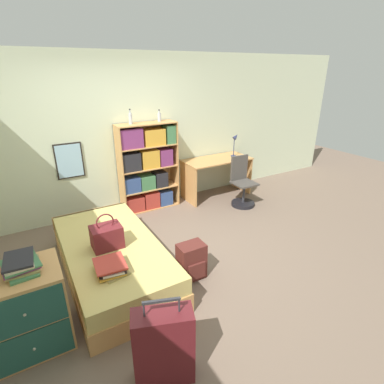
{
  "coord_description": "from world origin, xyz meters",
  "views": [
    {
      "loc": [
        -1.36,
        -3.1,
        2.34
      ],
      "look_at": [
        0.56,
        0.21,
        0.75
      ],
      "focal_mm": 28.0,
      "sensor_mm": 36.0,
      "label": 1
    }
  ],
  "objects_px": {
    "handbag": "(107,236)",
    "book_stack_on_bed": "(111,266)",
    "desk": "(217,170)",
    "backpack": "(192,261)",
    "suitcase": "(164,346)",
    "bed": "(112,258)",
    "desk_chair": "(242,189)",
    "magazine_pile_on_dresser": "(20,264)",
    "desk_lamp": "(235,141)",
    "bookcase": "(147,168)",
    "bottle_brown": "(159,117)",
    "dresser": "(27,310)",
    "bottle_green": "(130,118)"
  },
  "relations": [
    {
      "from": "magazine_pile_on_dresser",
      "to": "desk_chair",
      "type": "distance_m",
      "value": 3.82
    },
    {
      "from": "magazine_pile_on_dresser",
      "to": "desk_lamp",
      "type": "xyz_separation_m",
      "value": [
        3.75,
        1.97,
        0.22
      ]
    },
    {
      "from": "book_stack_on_bed",
      "to": "backpack",
      "type": "relative_size",
      "value": 0.87
    },
    {
      "from": "desk",
      "to": "desk_lamp",
      "type": "distance_m",
      "value": 0.66
    },
    {
      "from": "suitcase",
      "to": "magazine_pile_on_dresser",
      "type": "bearing_deg",
      "value": 132.37
    },
    {
      "from": "magazine_pile_on_dresser",
      "to": "desk_chair",
      "type": "height_order",
      "value": "desk_chair"
    },
    {
      "from": "handbag",
      "to": "book_stack_on_bed",
      "type": "distance_m",
      "value": 0.48
    },
    {
      "from": "bed",
      "to": "desk_chair",
      "type": "xyz_separation_m",
      "value": [
        2.63,
        0.78,
        0.08
      ]
    },
    {
      "from": "handbag",
      "to": "suitcase",
      "type": "bearing_deg",
      "value": -89.38
    },
    {
      "from": "book_stack_on_bed",
      "to": "dresser",
      "type": "height_order",
      "value": "dresser"
    },
    {
      "from": "desk",
      "to": "backpack",
      "type": "xyz_separation_m",
      "value": [
        -1.67,
        -1.93,
        -0.31
      ]
    },
    {
      "from": "dresser",
      "to": "bottle_brown",
      "type": "relative_size",
      "value": 3.97
    },
    {
      "from": "bed",
      "to": "bottle_green",
      "type": "xyz_separation_m",
      "value": [
        0.88,
        1.52,
        1.39
      ]
    },
    {
      "from": "suitcase",
      "to": "dresser",
      "type": "xyz_separation_m",
      "value": [
        -0.89,
        0.89,
        0.05
      ]
    },
    {
      "from": "dresser",
      "to": "bookcase",
      "type": "height_order",
      "value": "bookcase"
    },
    {
      "from": "suitcase",
      "to": "desk_chair",
      "type": "bearing_deg",
      "value": 41.17
    },
    {
      "from": "bookcase",
      "to": "backpack",
      "type": "height_order",
      "value": "bookcase"
    },
    {
      "from": "bed",
      "to": "desk_chair",
      "type": "height_order",
      "value": "desk_chair"
    },
    {
      "from": "book_stack_on_bed",
      "to": "suitcase",
      "type": "relative_size",
      "value": 0.48
    },
    {
      "from": "desk_lamp",
      "to": "suitcase",
      "type": "bearing_deg",
      "value": -134.94
    },
    {
      "from": "bed",
      "to": "handbag",
      "type": "relative_size",
      "value": 4.98
    },
    {
      "from": "dresser",
      "to": "desk_chair",
      "type": "height_order",
      "value": "desk_chair"
    },
    {
      "from": "magazine_pile_on_dresser",
      "to": "backpack",
      "type": "relative_size",
      "value": 0.84
    },
    {
      "from": "desk",
      "to": "desk_chair",
      "type": "bearing_deg",
      "value": -74.03
    },
    {
      "from": "bottle_green",
      "to": "desk",
      "type": "xyz_separation_m",
      "value": [
        1.58,
        -0.16,
        -1.08
      ]
    },
    {
      "from": "bottle_green",
      "to": "magazine_pile_on_dresser",
      "type": "bearing_deg",
      "value": -129.64
    },
    {
      "from": "bottle_green",
      "to": "bottle_brown",
      "type": "bearing_deg",
      "value": 1.47
    },
    {
      "from": "bottle_brown",
      "to": "dresser",
      "type": "bearing_deg",
      "value": -136.42
    },
    {
      "from": "backpack",
      "to": "bookcase",
      "type": "bearing_deg",
      "value": 81.55
    },
    {
      "from": "bottle_green",
      "to": "bed",
      "type": "bearing_deg",
      "value": -120.06
    },
    {
      "from": "bed",
      "to": "book_stack_on_bed",
      "type": "distance_m",
      "value": 0.62
    },
    {
      "from": "dresser",
      "to": "desk_chair",
      "type": "relative_size",
      "value": 0.86
    },
    {
      "from": "magazine_pile_on_dresser",
      "to": "bookcase",
      "type": "xyz_separation_m",
      "value": [
        1.99,
        2.12,
        -0.07
      ]
    },
    {
      "from": "dresser",
      "to": "book_stack_on_bed",
      "type": "bearing_deg",
      "value": 8.43
    },
    {
      "from": "book_stack_on_bed",
      "to": "bottle_brown",
      "type": "bearing_deg",
      "value": 53.69
    },
    {
      "from": "book_stack_on_bed",
      "to": "desk",
      "type": "height_order",
      "value": "desk"
    },
    {
      "from": "bookcase",
      "to": "backpack",
      "type": "relative_size",
      "value": 3.4
    },
    {
      "from": "book_stack_on_bed",
      "to": "suitcase",
      "type": "distance_m",
      "value": 1.02
    },
    {
      "from": "suitcase",
      "to": "backpack",
      "type": "bearing_deg",
      "value": 50.2
    },
    {
      "from": "book_stack_on_bed",
      "to": "bookcase",
      "type": "relative_size",
      "value": 0.25
    },
    {
      "from": "suitcase",
      "to": "dresser",
      "type": "height_order",
      "value": "suitcase"
    },
    {
      "from": "suitcase",
      "to": "desk_lamp",
      "type": "bearing_deg",
      "value": 45.06
    },
    {
      "from": "handbag",
      "to": "magazine_pile_on_dresser",
      "type": "xyz_separation_m",
      "value": [
        -0.84,
        -0.53,
        0.26
      ]
    },
    {
      "from": "handbag",
      "to": "desk",
      "type": "xyz_separation_m",
      "value": [
        2.51,
        1.45,
        -0.04
      ]
    },
    {
      "from": "bottle_brown",
      "to": "bottle_green",
      "type": "bearing_deg",
      "value": -178.53
    },
    {
      "from": "handbag",
      "to": "bed",
      "type": "bearing_deg",
      "value": 59.44
    },
    {
      "from": "bed",
      "to": "bookcase",
      "type": "height_order",
      "value": "bookcase"
    },
    {
      "from": "bed",
      "to": "handbag",
      "type": "distance_m",
      "value": 0.37
    },
    {
      "from": "handbag",
      "to": "desk_lamp",
      "type": "bearing_deg",
      "value": 26.29
    },
    {
      "from": "magazine_pile_on_dresser",
      "to": "bottle_brown",
      "type": "distance_m",
      "value": 3.22
    }
  ]
}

